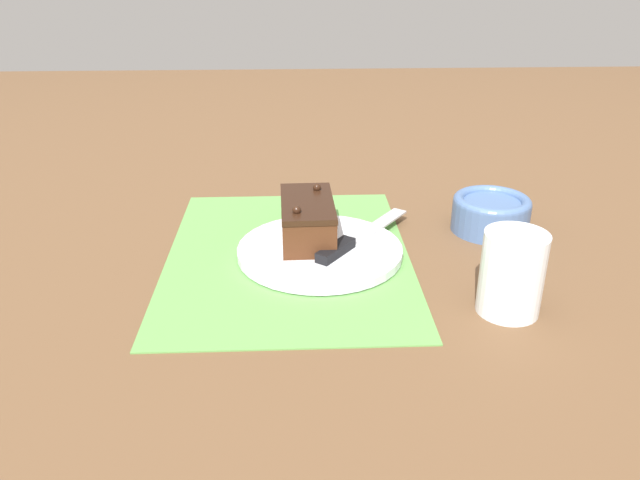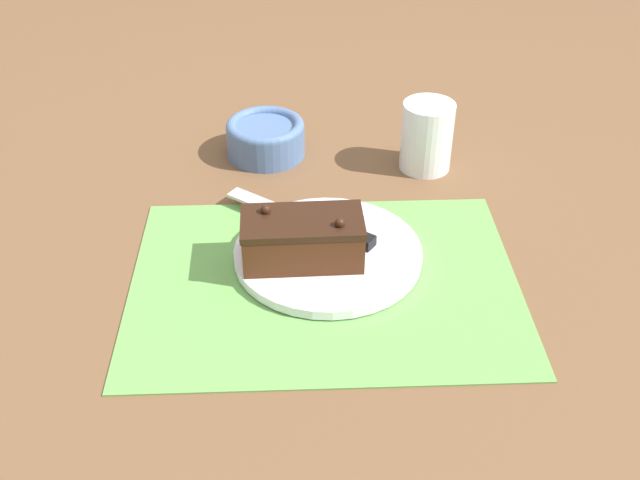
# 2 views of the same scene
# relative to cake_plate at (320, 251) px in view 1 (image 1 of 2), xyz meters

# --- Properties ---
(ground_plane) EXTENTS (3.00, 3.00, 0.00)m
(ground_plane) POSITION_rel_cake_plate_xyz_m (0.01, 0.04, -0.01)
(ground_plane) COLOR brown
(placemat_woven) EXTENTS (0.46, 0.34, 0.00)m
(placemat_woven) POSITION_rel_cake_plate_xyz_m (0.01, 0.04, -0.01)
(placemat_woven) COLOR #609E4C
(placemat_woven) RESTS_ON ground_plane
(cake_plate) EXTENTS (0.23, 0.23, 0.01)m
(cake_plate) POSITION_rel_cake_plate_xyz_m (0.00, 0.00, 0.00)
(cake_plate) COLOR white
(cake_plate) RESTS_ON placemat_woven
(chocolate_cake) EXTENTS (0.15, 0.08, 0.07)m
(chocolate_cake) POSITION_rel_cake_plate_xyz_m (0.03, 0.02, 0.04)
(chocolate_cake) COLOR #472614
(chocolate_cake) RESTS_ON cake_plate
(serving_knife) EXTENTS (0.19, 0.15, 0.01)m
(serving_knife) POSITION_rel_cake_plate_xyz_m (0.00, -0.04, 0.01)
(serving_knife) COLOR black
(serving_knife) RESTS_ON cake_plate
(drinking_glass) EXTENTS (0.07, 0.07, 0.10)m
(drinking_glass) POSITION_rel_cake_plate_xyz_m (-0.15, -0.22, 0.04)
(drinking_glass) COLOR white
(drinking_glass) RESTS_ON ground_plane
(small_bowl) EXTENTS (0.12, 0.12, 0.06)m
(small_bowl) POSITION_rel_cake_plate_xyz_m (0.08, -0.27, 0.02)
(small_bowl) COLOR #4C6B9E
(small_bowl) RESTS_ON ground_plane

